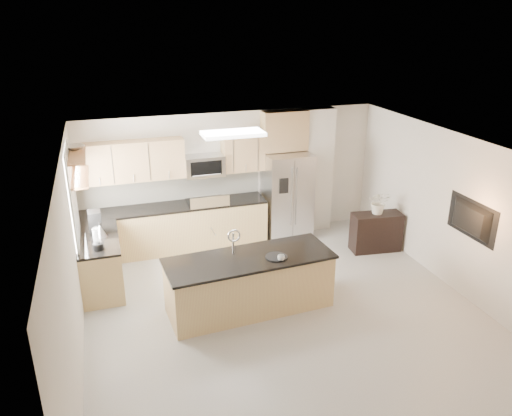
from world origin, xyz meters
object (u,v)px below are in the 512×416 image
object	(u,v)px
cup	(281,258)
range	(208,223)
credenza	(376,232)
bowl	(75,147)
microwave	(204,166)
coffee_maker	(95,223)
island	(250,283)
flower_vase	(380,197)
television	(467,220)
refrigerator	(287,196)
kettle	(100,231)
platter	(276,257)
blender	(97,240)

from	to	relation	value
cup	range	bearing A→B (deg)	101.27
credenza	bowl	size ratio (longest dim) A/B	2.60
microwave	coffee_maker	bearing A→B (deg)	-154.66
microwave	island	distance (m)	2.86
island	credenza	distance (m)	3.23
island	flower_vase	distance (m)	3.32
credenza	television	xyz separation A→B (m)	(0.42, -1.90, 0.97)
cup	television	size ratio (longest dim) A/B	0.10
microwave	flower_vase	distance (m)	3.42
refrigerator	island	world-z (taller)	refrigerator
credenza	kettle	xyz separation A→B (m)	(-5.11, 0.17, 0.65)
range	flower_vase	size ratio (longest dim) A/B	1.65
kettle	television	distance (m)	5.92
television	flower_vase	bearing A→B (deg)	11.85
cup	platter	size ratio (longest dim) A/B	0.33
island	coffee_maker	size ratio (longest dim) A/B	6.85
kettle	television	bearing A→B (deg)	-20.47
island	platter	distance (m)	0.61
refrigerator	island	bearing A→B (deg)	-122.38
platter	television	bearing A→B (deg)	-9.72
credenza	cup	size ratio (longest dim) A/B	8.63
blender	coffee_maker	world-z (taller)	coffee_maker
credenza	television	world-z (taller)	television
microwave	bowl	size ratio (longest dim) A/B	2.06
bowl	kettle	bearing A→B (deg)	-56.11
microwave	blender	distance (m)	2.72
bowl	television	distance (m)	6.33
coffee_maker	bowl	distance (m)	1.30
range	coffee_maker	world-z (taller)	coffee_maker
credenza	blender	distance (m)	5.22
television	blender	bearing A→B (deg)	74.27
island	cup	distance (m)	0.69
flower_vase	television	bearing A→B (deg)	-78.15
kettle	bowl	distance (m)	1.41
refrigerator	bowl	distance (m)	4.24
bowl	blender	bearing A→B (deg)	-78.07
island	refrigerator	bearing A→B (deg)	53.82
credenza	blender	bearing A→B (deg)	-169.99
credenza	flower_vase	size ratio (longest dim) A/B	1.39
platter	television	size ratio (longest dim) A/B	0.32
credenza	microwave	bearing A→B (deg)	162.86
coffee_maker	range	bearing A→B (deg)	22.50
platter	blender	size ratio (longest dim) A/B	0.94
credenza	bowl	xyz separation A→B (m)	(-5.34, 0.50, 2.00)
range	bowl	xyz separation A→B (m)	(-2.25, -0.72, 1.91)
range	blender	xyz separation A→B (m)	(-2.08, -1.55, 0.60)
coffee_maker	flower_vase	distance (m)	5.21
flower_vase	television	distance (m)	1.98
bowl	range	bearing A→B (deg)	17.74
microwave	blender	size ratio (longest dim) A/B	2.09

